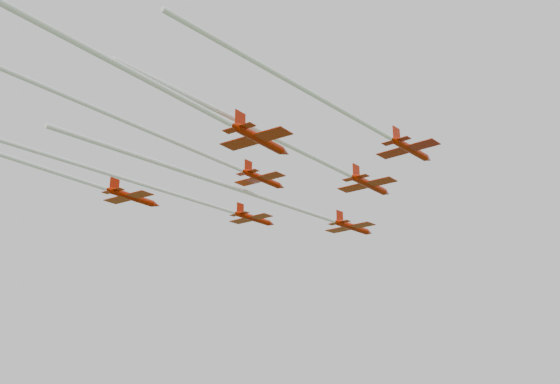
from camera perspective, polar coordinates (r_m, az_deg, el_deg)
The scene contains 7 objects.
jet_lead at distance 101.54m, azimuth 1.06°, elevation -1.37°, with size 13.88×66.33×2.82m.
jet_row2_left at distance 95.84m, azimuth -8.38°, elevation -0.57°, with size 10.40×57.08×2.40m.
jet_row2_right at distance 88.82m, azimuth 3.98°, elevation 2.74°, with size 9.69×55.61×2.81m.
jet_row3_left at distance 97.19m, azimuth -19.90°, elevation 1.72°, with size 9.34×61.02×2.79m.
jet_row3_mid at distance 84.30m, azimuth -6.39°, elevation 3.21°, with size 8.08×48.41×2.39m.
jet_row3_right at distance 72.25m, azimuth 7.90°, elevation 6.15°, with size 9.66×44.81×2.38m.
jet_row4_right at distance 67.15m, azimuth -6.94°, elevation 7.46°, with size 9.04×46.96×2.69m.
Camera 1 is at (53.50, -78.50, 22.52)m, focal length 40.00 mm.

